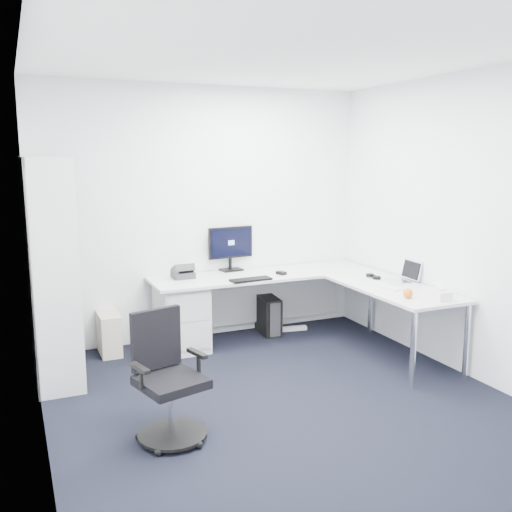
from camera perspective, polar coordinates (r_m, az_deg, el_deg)
name	(u,v)px	position (r m, az deg, el deg)	size (l,w,h in m)	color
ground	(292,410)	(4.64, 3.58, -15.14)	(4.20, 4.20, 0.00)	black
ceiling	(296,51)	(4.26, 4.00, 19.81)	(4.20, 4.20, 0.00)	white
wall_back	(205,214)	(6.18, -5.17, 4.21)	(3.60, 0.02, 2.70)	white
wall_left	(35,258)	(3.79, -21.21, -0.14)	(0.02, 4.20, 2.70)	white
wall_right	(478,228)	(5.31, 21.34, 2.61)	(0.02, 4.20, 2.70)	white
l_desk	(278,314)	(5.93, 2.21, -5.78)	(2.46, 1.38, 0.72)	silver
drawer_pedestal	(181,315)	(5.92, -7.47, -5.90)	(0.46, 0.58, 0.71)	silver
bookshelf	(52,271)	(5.29, -19.76, -1.38)	(0.38, 0.98, 1.96)	#BCBFBF
task_chair	(171,378)	(4.07, -8.48, -12.02)	(0.51, 0.51, 0.91)	black
black_pc_tower	(268,315)	(6.43, 1.23, -5.90)	(0.19, 0.43, 0.42)	black
beige_pc_tower	(109,333)	(5.98, -14.51, -7.47)	(0.20, 0.44, 0.42)	#BAB49E
power_strip	(290,329)	(6.56, 3.42, -7.28)	(0.39, 0.07, 0.04)	silver
monitor	(231,248)	(6.25, -2.52, 0.79)	(0.52, 0.17, 0.50)	black
black_keyboard	(251,280)	(5.80, -0.52, -2.37)	(0.43, 0.15, 0.02)	black
mouse	(281,273)	(6.09, 2.54, -1.70)	(0.06, 0.11, 0.03)	black
desk_phone	(183,271)	(5.96, -7.32, -1.48)	(0.21, 0.21, 0.15)	#2D2D30
laptop	(396,271)	(5.88, 13.82, -1.50)	(0.31, 0.30, 0.22)	silver
white_keyboard	(384,286)	(5.67, 12.70, -2.94)	(0.12, 0.43, 0.01)	silver
headphones	(373,275)	(6.04, 11.65, -1.92)	(0.12, 0.20, 0.05)	black
orange_fruit	(408,293)	(5.27, 14.95, -3.62)	(0.09, 0.09, 0.09)	orange
tissue_box	(439,295)	(5.31, 17.87, -3.69)	(0.12, 0.24, 0.08)	silver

